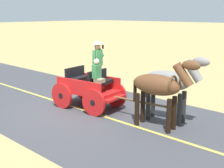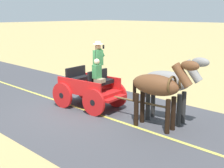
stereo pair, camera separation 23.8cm
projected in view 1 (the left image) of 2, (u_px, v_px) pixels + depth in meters
ground_plane at (80, 109)px, 11.25m from camera, size 200.00×200.00×0.00m
road_surface at (80, 109)px, 11.25m from camera, size 6.35×160.00×0.01m
road_centre_stripe at (80, 109)px, 11.25m from camera, size 0.12×160.00×0.00m
horse_drawn_carriage at (90, 87)px, 11.24m from camera, size 1.69×4.51×2.50m
horse_near_side at (170, 82)px, 9.67m from camera, size 0.80×2.15×2.21m
horse_off_side at (159, 87)px, 9.10m from camera, size 0.75×2.14×2.21m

